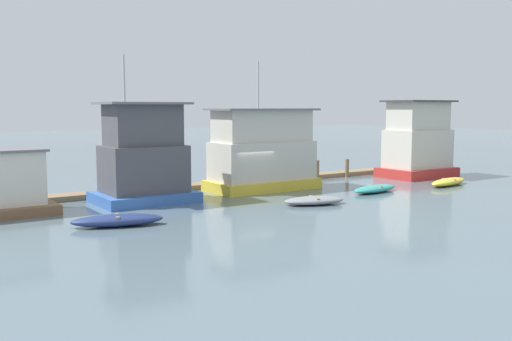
# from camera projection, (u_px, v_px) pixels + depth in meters

# --- Properties ---
(ground_plane) EXTENTS (200.00, 200.00, 0.00)m
(ground_plane) POSITION_uv_depth(u_px,v_px,m) (247.00, 192.00, 34.34)
(ground_plane) COLOR slate
(dock_walkway) EXTENTS (42.40, 1.44, 0.30)m
(dock_walkway) POSITION_uv_depth(u_px,v_px,m) (221.00, 184.00, 36.87)
(dock_walkway) COLOR #846B4C
(dock_walkway) RESTS_ON ground_plane
(houseboat_blue) EXTENTS (5.09, 3.89, 7.81)m
(houseboat_blue) POSITION_uv_depth(u_px,v_px,m) (144.00, 159.00, 30.46)
(houseboat_blue) COLOR #3866B7
(houseboat_blue) RESTS_ON ground_plane
(houseboat_yellow) EXTENTS (6.80, 3.44, 7.86)m
(houseboat_yellow) POSITION_uv_depth(u_px,v_px,m) (262.00, 152.00, 35.23)
(houseboat_yellow) COLOR gold
(houseboat_yellow) RESTS_ON ground_plane
(houseboat_red) EXTENTS (5.28, 3.56, 5.58)m
(houseboat_red) POSITION_uv_depth(u_px,v_px,m) (418.00, 142.00, 41.60)
(houseboat_red) COLOR red
(houseboat_red) RESTS_ON ground_plane
(dinghy_navy) EXTENTS (4.06, 2.31, 0.52)m
(dinghy_navy) POSITION_uv_depth(u_px,v_px,m) (117.00, 220.00, 24.42)
(dinghy_navy) COLOR navy
(dinghy_navy) RESTS_ON ground_plane
(dinghy_grey) EXTENTS (3.56, 2.31, 0.43)m
(dinghy_grey) POSITION_uv_depth(u_px,v_px,m) (314.00, 200.00, 29.90)
(dinghy_grey) COLOR gray
(dinghy_grey) RESTS_ON ground_plane
(dinghy_teal) EXTENTS (3.85, 1.76, 0.43)m
(dinghy_teal) POSITION_uv_depth(u_px,v_px,m) (375.00, 189.00, 34.24)
(dinghy_teal) COLOR teal
(dinghy_teal) RESTS_ON ground_plane
(dinghy_yellow) EXTENTS (4.17, 1.85, 0.48)m
(dinghy_yellow) POSITION_uv_depth(u_px,v_px,m) (449.00, 182.00, 37.22)
(dinghy_yellow) COLOR yellow
(dinghy_yellow) RESTS_ON ground_plane
(mooring_post_near_right) EXTENTS (0.28, 0.28, 1.33)m
(mooring_post_near_right) POSITION_uv_depth(u_px,v_px,m) (347.00, 168.00, 41.60)
(mooring_post_near_right) COLOR brown
(mooring_post_near_right) RESTS_ON ground_plane
(mooring_post_far_right) EXTENTS (0.20, 0.20, 1.20)m
(mooring_post_far_right) POSITION_uv_depth(u_px,v_px,m) (224.00, 179.00, 35.84)
(mooring_post_far_right) COLOR #846B4C
(mooring_post_far_right) RESTS_ON ground_plane
(mooring_post_far_left) EXTENTS (0.25, 0.25, 1.39)m
(mooring_post_far_left) POSITION_uv_depth(u_px,v_px,m) (317.00, 170.00, 40.04)
(mooring_post_far_left) COLOR brown
(mooring_post_far_left) RESTS_ON ground_plane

